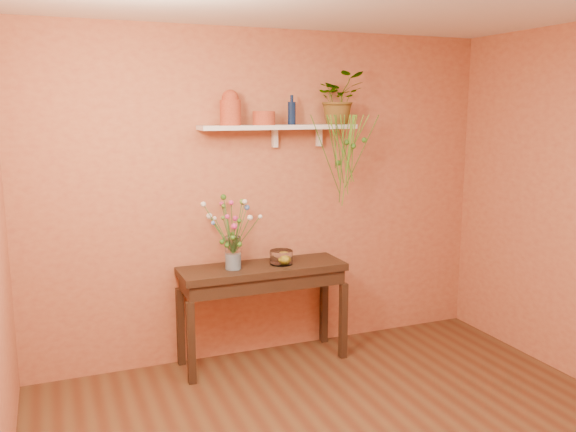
% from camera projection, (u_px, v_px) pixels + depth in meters
% --- Properties ---
extents(room, '(4.04, 4.04, 2.70)m').
position_uv_depth(room, '(397.00, 246.00, 3.17)').
color(room, '#54371E').
rests_on(room, ground).
extents(sideboard, '(1.35, 0.43, 0.82)m').
position_uv_depth(sideboard, '(263.00, 280.00, 4.85)').
color(sideboard, '#362215').
rests_on(sideboard, ground).
extents(wall_shelf, '(1.30, 0.24, 0.19)m').
position_uv_depth(wall_shelf, '(280.00, 128.00, 4.81)').
color(wall_shelf, white).
rests_on(wall_shelf, room).
extents(terracotta_jug, '(0.19, 0.19, 0.27)m').
position_uv_depth(terracotta_jug, '(230.00, 108.00, 4.61)').
color(terracotta_jug, '#BB432A').
rests_on(terracotta_jug, wall_shelf).
extents(terracotta_pot, '(0.22, 0.22, 0.11)m').
position_uv_depth(terracotta_pot, '(264.00, 118.00, 4.72)').
color(terracotta_pot, '#BB432A').
rests_on(terracotta_pot, wall_shelf).
extents(blue_bottle, '(0.08, 0.08, 0.24)m').
position_uv_depth(blue_bottle, '(292.00, 113.00, 4.82)').
color(blue_bottle, '#0B1A3B').
rests_on(blue_bottle, wall_shelf).
extents(spider_plant, '(0.42, 0.37, 0.43)m').
position_uv_depth(spider_plant, '(339.00, 98.00, 4.94)').
color(spider_plant, '#32641A').
rests_on(spider_plant, wall_shelf).
extents(plant_fronds, '(0.54, 0.36, 0.76)m').
position_uv_depth(plant_fronds, '(347.00, 149.00, 4.86)').
color(plant_fronds, '#32641A').
rests_on(plant_fronds, wall_shelf).
extents(glass_vase, '(0.13, 0.13, 0.26)m').
position_uv_depth(glass_vase, '(233.00, 255.00, 4.70)').
color(glass_vase, white).
rests_on(glass_vase, sideboard).
extents(bouquet, '(0.46, 0.44, 0.46)m').
position_uv_depth(bouquet, '(231.00, 220.00, 4.66)').
color(bouquet, '#386B28').
rests_on(bouquet, glass_vase).
extents(glass_bowl, '(0.19, 0.19, 0.11)m').
position_uv_depth(glass_bowl, '(281.00, 258.00, 4.87)').
color(glass_bowl, white).
rests_on(glass_bowl, sideboard).
extents(lemon, '(0.07, 0.07, 0.07)m').
position_uv_depth(lemon, '(284.00, 259.00, 4.87)').
color(lemon, yellow).
rests_on(lemon, glass_bowl).
extents(carton, '(0.07, 0.05, 0.12)m').
position_uv_depth(carton, '(233.00, 262.00, 4.69)').
color(carton, '#356E85').
rests_on(carton, sideboard).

